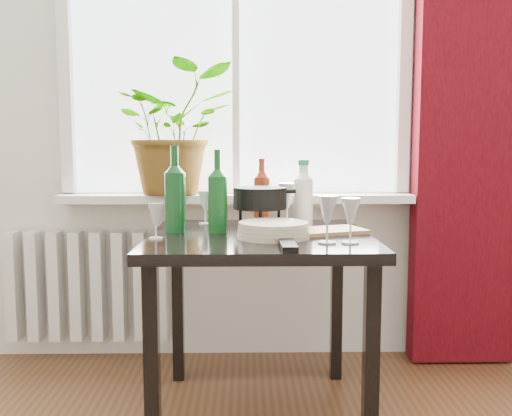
{
  "coord_description": "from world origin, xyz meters",
  "views": [
    {
      "loc": [
        0.05,
        -0.64,
        1.08
      ],
      "look_at": [
        0.09,
        1.55,
        0.84
      ],
      "focal_mm": 40.0,
      "sensor_mm": 36.0,
      "label": 1
    }
  ],
  "objects_px": {
    "cleaning_bottle": "(303,193)",
    "wineglass_back_left": "(205,207)",
    "bottle_amber": "(262,189)",
    "wineglass_front_right": "(327,219)",
    "wine_bottle_right": "(217,191)",
    "tv_remote": "(288,245)",
    "table": "(259,257)",
    "plate_stack": "(273,230)",
    "wineglass_front_left": "(155,221)",
    "potted_plant": "(174,130)",
    "cutting_board": "(328,231)",
    "wine_bottle_left": "(175,188)",
    "wineglass_back_center": "(287,203)",
    "fondue_pot": "(260,208)",
    "radiator": "(88,286)",
    "wineglass_far_right": "(351,220)"
  },
  "relations": [
    {
      "from": "cleaning_bottle",
      "to": "wineglass_back_left",
      "type": "bearing_deg",
      "value": 169.33
    },
    {
      "from": "bottle_amber",
      "to": "wineglass_front_right",
      "type": "distance_m",
      "value": 0.62
    },
    {
      "from": "wine_bottle_right",
      "to": "tv_remote",
      "type": "xyz_separation_m",
      "value": [
        0.25,
        -0.35,
        -0.16
      ]
    },
    {
      "from": "table",
      "to": "tv_remote",
      "type": "bearing_deg",
      "value": -74.39
    },
    {
      "from": "cleaning_bottle",
      "to": "plate_stack",
      "type": "distance_m",
      "value": 0.34
    },
    {
      "from": "wineglass_back_left",
      "to": "wineglass_front_left",
      "type": "xyz_separation_m",
      "value": [
        -0.15,
        -0.39,
        -0.01
      ]
    },
    {
      "from": "potted_plant",
      "to": "cutting_board",
      "type": "distance_m",
      "value": 0.97
    },
    {
      "from": "potted_plant",
      "to": "wine_bottle_left",
      "type": "height_order",
      "value": "potted_plant"
    },
    {
      "from": "cleaning_bottle",
      "to": "wineglass_back_center",
      "type": "distance_m",
      "value": 0.1
    },
    {
      "from": "wine_bottle_left",
      "to": "cleaning_bottle",
      "type": "distance_m",
      "value": 0.54
    },
    {
      "from": "table",
      "to": "cleaning_bottle",
      "type": "xyz_separation_m",
      "value": [
        0.19,
        0.19,
        0.23
      ]
    },
    {
      "from": "cleaning_bottle",
      "to": "tv_remote",
      "type": "relative_size",
      "value": 1.63
    },
    {
      "from": "fondue_pot",
      "to": "wineglass_front_right",
      "type": "bearing_deg",
      "value": -49.47
    },
    {
      "from": "bottle_amber",
      "to": "cleaning_bottle",
      "type": "xyz_separation_m",
      "value": [
        0.17,
        -0.16,
        -0.0
      ]
    },
    {
      "from": "wine_bottle_left",
      "to": "wineglass_back_left",
      "type": "distance_m",
      "value": 0.26
    },
    {
      "from": "table",
      "to": "plate_stack",
      "type": "bearing_deg",
      "value": -63.79
    },
    {
      "from": "potted_plant",
      "to": "wineglass_back_left",
      "type": "distance_m",
      "value": 0.5
    },
    {
      "from": "radiator",
      "to": "wine_bottle_left",
      "type": "bearing_deg",
      "value": -48.39
    },
    {
      "from": "potted_plant",
      "to": "bottle_amber",
      "type": "xyz_separation_m",
      "value": [
        0.42,
        -0.24,
        -0.27
      ]
    },
    {
      "from": "fondue_pot",
      "to": "plate_stack",
      "type": "bearing_deg",
      "value": -70.7
    },
    {
      "from": "potted_plant",
      "to": "wineglass_front_right",
      "type": "bearing_deg",
      "value": -52.43
    },
    {
      "from": "potted_plant",
      "to": "plate_stack",
      "type": "distance_m",
      "value": 0.91
    },
    {
      "from": "wineglass_front_right",
      "to": "wineglass_back_center",
      "type": "xyz_separation_m",
      "value": [
        -0.11,
        0.47,
        0.01
      ]
    },
    {
      "from": "wineglass_front_left",
      "to": "cutting_board",
      "type": "xyz_separation_m",
      "value": [
        0.65,
        0.14,
        -0.06
      ]
    },
    {
      "from": "wineglass_back_center",
      "to": "wine_bottle_right",
      "type": "bearing_deg",
      "value": -144.7
    },
    {
      "from": "plate_stack",
      "to": "fondue_pot",
      "type": "xyz_separation_m",
      "value": [
        -0.04,
        0.24,
        0.06
      ]
    },
    {
      "from": "radiator",
      "to": "cutting_board",
      "type": "bearing_deg",
      "value": -28.57
    },
    {
      "from": "wine_bottle_left",
      "to": "fondue_pot",
      "type": "relative_size",
      "value": 1.37
    },
    {
      "from": "wineglass_front_right",
      "to": "wineglass_back_left",
      "type": "xyz_separation_m",
      "value": [
        -0.46,
        0.5,
        -0.01
      ]
    },
    {
      "from": "radiator",
      "to": "wineglass_far_right",
      "type": "height_order",
      "value": "wineglass_far_right"
    },
    {
      "from": "wine_bottle_right",
      "to": "wineglass_front_left",
      "type": "xyz_separation_m",
      "value": [
        -0.22,
        -0.16,
        -0.1
      ]
    },
    {
      "from": "table",
      "to": "cutting_board",
      "type": "bearing_deg",
      "value": 4.24
    },
    {
      "from": "cleaning_bottle",
      "to": "wineglass_front_right",
      "type": "height_order",
      "value": "cleaning_bottle"
    },
    {
      "from": "table",
      "to": "potted_plant",
      "type": "height_order",
      "value": "potted_plant"
    },
    {
      "from": "bottle_amber",
      "to": "wineglass_far_right",
      "type": "height_order",
      "value": "bottle_amber"
    },
    {
      "from": "table",
      "to": "wineglass_back_center",
      "type": "distance_m",
      "value": 0.33
    },
    {
      "from": "potted_plant",
      "to": "tv_remote",
      "type": "distance_m",
      "value": 1.11
    },
    {
      "from": "wineglass_back_left",
      "to": "cutting_board",
      "type": "xyz_separation_m",
      "value": [
        0.5,
        -0.25,
        -0.07
      ]
    },
    {
      "from": "cleaning_bottle",
      "to": "cutting_board",
      "type": "relative_size",
      "value": 1.01
    },
    {
      "from": "wineglass_front_right",
      "to": "wineglass_far_right",
      "type": "bearing_deg",
      "value": -2.84
    },
    {
      "from": "wineglass_back_left",
      "to": "plate_stack",
      "type": "distance_m",
      "value": 0.47
    },
    {
      "from": "radiator",
      "to": "wineglass_front_left",
      "type": "xyz_separation_m",
      "value": [
        0.47,
        -0.75,
        0.43
      ]
    },
    {
      "from": "radiator",
      "to": "potted_plant",
      "type": "xyz_separation_m",
      "value": [
        0.45,
        -0.04,
        0.78
      ]
    },
    {
      "from": "wineglass_front_right",
      "to": "plate_stack",
      "type": "height_order",
      "value": "wineglass_front_right"
    },
    {
      "from": "wineglass_far_right",
      "to": "fondue_pot",
      "type": "distance_m",
      "value": 0.48
    },
    {
      "from": "wineglass_front_left",
      "to": "fondue_pot",
      "type": "bearing_deg",
      "value": 34.3
    },
    {
      "from": "wineglass_front_left",
      "to": "plate_stack",
      "type": "height_order",
      "value": "wineglass_front_left"
    },
    {
      "from": "wine_bottle_right",
      "to": "plate_stack",
      "type": "xyz_separation_m",
      "value": [
        0.21,
        -0.14,
        -0.14
      ]
    },
    {
      "from": "potted_plant",
      "to": "cutting_board",
      "type": "xyz_separation_m",
      "value": [
        0.67,
        -0.57,
        -0.41
      ]
    },
    {
      "from": "plate_stack",
      "to": "tv_remote",
      "type": "distance_m",
      "value": 0.22
    }
  ]
}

